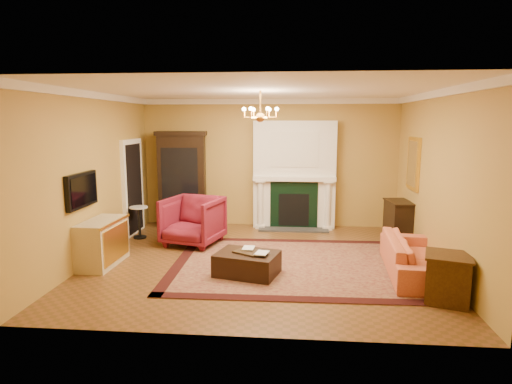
# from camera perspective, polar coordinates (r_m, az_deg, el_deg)

# --- Properties ---
(floor) EXTENTS (6.00, 5.50, 0.02)m
(floor) POSITION_cam_1_polar(r_m,az_deg,el_deg) (7.80, 0.55, -9.26)
(floor) COLOR brown
(floor) RESTS_ON ground
(ceiling) EXTENTS (6.00, 5.50, 0.02)m
(ceiling) POSITION_cam_1_polar(r_m,az_deg,el_deg) (7.41, 0.58, 13.46)
(ceiling) COLOR white
(ceiling) RESTS_ON wall_back
(wall_back) EXTENTS (6.00, 0.02, 3.00)m
(wall_back) POSITION_cam_1_polar(r_m,az_deg,el_deg) (10.19, 1.76, 3.86)
(wall_back) COLOR #B2883F
(wall_back) RESTS_ON floor
(wall_front) EXTENTS (6.00, 0.02, 3.00)m
(wall_front) POSITION_cam_1_polar(r_m,az_deg,el_deg) (4.75, -2.00, -2.60)
(wall_front) COLOR #B2883F
(wall_front) RESTS_ON floor
(wall_left) EXTENTS (0.02, 5.50, 3.00)m
(wall_left) POSITION_cam_1_polar(r_m,az_deg,el_deg) (8.25, -20.78, 1.93)
(wall_left) COLOR #B2883F
(wall_left) RESTS_ON floor
(wall_right) EXTENTS (0.02, 5.50, 3.00)m
(wall_right) POSITION_cam_1_polar(r_m,az_deg,el_deg) (7.82, 23.12, 1.41)
(wall_right) COLOR #B2883F
(wall_right) RESTS_ON floor
(fireplace) EXTENTS (1.90, 0.70, 2.50)m
(fireplace) POSITION_cam_1_polar(r_m,az_deg,el_deg) (10.02, 5.12, 1.97)
(fireplace) COLOR silver
(fireplace) RESTS_ON wall_back
(crown_molding) EXTENTS (6.00, 5.50, 0.12)m
(crown_molding) POSITION_cam_1_polar(r_m,az_deg,el_deg) (8.36, 1.10, 12.52)
(crown_molding) COLOR white
(crown_molding) RESTS_ON ceiling
(doorway) EXTENTS (0.08, 1.05, 2.10)m
(doorway) POSITION_cam_1_polar(r_m,az_deg,el_deg) (9.83, -16.08, 0.62)
(doorway) COLOR white
(doorway) RESTS_ON wall_left
(tv_panel) EXTENTS (0.09, 0.95, 0.58)m
(tv_panel) POSITION_cam_1_polar(r_m,az_deg,el_deg) (7.71, -22.21, 0.23)
(tv_panel) COLOR black
(tv_panel) RESTS_ON wall_left
(gilt_mirror) EXTENTS (0.06, 0.76, 1.05)m
(gilt_mirror) POSITION_cam_1_polar(r_m,az_deg,el_deg) (9.13, 20.23, 3.58)
(gilt_mirror) COLOR yellow
(gilt_mirror) RESTS_ON wall_right
(chandelier) EXTENTS (0.63, 0.55, 0.53)m
(chandelier) POSITION_cam_1_polar(r_m,az_deg,el_deg) (7.39, 0.58, 10.35)
(chandelier) COLOR gold
(chandelier) RESTS_ON ceiling
(oriental_rug) EXTENTS (4.27, 3.23, 0.02)m
(oriental_rug) POSITION_cam_1_polar(r_m,az_deg,el_deg) (7.62, 5.11, -9.61)
(oriental_rug) COLOR #460F15
(oriental_rug) RESTS_ON floor
(china_cabinet) EXTENTS (1.13, 0.61, 2.16)m
(china_cabinet) POSITION_cam_1_polar(r_m,az_deg,el_deg) (10.29, -9.76, 1.42)
(china_cabinet) COLOR black
(china_cabinet) RESTS_ON floor
(wingback_armchair) EXTENTS (1.27, 1.22, 1.08)m
(wingback_armchair) POSITION_cam_1_polar(r_m,az_deg,el_deg) (8.77, -8.42, -3.52)
(wingback_armchair) COLOR maroon
(wingback_armchair) RESTS_ON floor
(pedestal_table) EXTENTS (0.39, 0.39, 0.69)m
(pedestal_table) POSITION_cam_1_polar(r_m,az_deg,el_deg) (9.50, -15.30, -3.60)
(pedestal_table) COLOR black
(pedestal_table) RESTS_ON floor
(commode) EXTENTS (0.54, 1.08, 0.80)m
(commode) POSITION_cam_1_polar(r_m,az_deg,el_deg) (7.96, -19.83, -6.37)
(commode) COLOR beige
(commode) RESTS_ON floor
(coral_sofa) EXTENTS (0.77, 2.11, 0.81)m
(coral_sofa) POSITION_cam_1_polar(r_m,az_deg,el_deg) (7.49, 20.27, -7.33)
(coral_sofa) COLOR #D06D42
(coral_sofa) RESTS_ON floor
(end_table) EXTENTS (0.70, 0.70, 0.65)m
(end_table) POSITION_cam_1_polar(r_m,az_deg,el_deg) (6.60, 24.14, -10.58)
(end_table) COLOR #3D2710
(end_table) RESTS_ON floor
(console_table) EXTENTS (0.49, 0.78, 0.82)m
(console_table) POSITION_cam_1_polar(r_m,az_deg,el_deg) (9.42, 18.46, -3.80)
(console_table) COLOR black
(console_table) RESTS_ON floor
(leather_ottoman) EXTENTS (1.12, 0.93, 0.36)m
(leather_ottoman) POSITION_cam_1_polar(r_m,az_deg,el_deg) (7.06, -1.18, -9.51)
(leather_ottoman) COLOR black
(leather_ottoman) RESTS_ON oriental_rug
(ottoman_tray) EXTENTS (0.54, 0.51, 0.03)m
(ottoman_tray) POSITION_cam_1_polar(r_m,az_deg,el_deg) (7.01, -0.97, -7.98)
(ottoman_tray) COLOR black
(ottoman_tray) RESTS_ON leather_ottoman
(book_a) EXTENTS (0.19, 0.04, 0.26)m
(book_a) POSITION_cam_1_polar(r_m,az_deg,el_deg) (7.09, -1.79, -6.57)
(book_a) COLOR gray
(book_a) RESTS_ON ottoman_tray
(book_b) EXTENTS (0.19, 0.06, 0.26)m
(book_b) POSITION_cam_1_polar(r_m,az_deg,el_deg) (6.86, 0.00, -7.10)
(book_b) COLOR gray
(book_b) RESTS_ON ottoman_tray
(topiary_left) EXTENTS (0.16, 0.16, 0.42)m
(topiary_left) POSITION_cam_1_polar(r_m,az_deg,el_deg) (9.97, 1.17, 3.52)
(topiary_left) COLOR gray
(topiary_left) RESTS_ON fireplace
(topiary_right) EXTENTS (0.16, 0.16, 0.43)m
(topiary_right) POSITION_cam_1_polar(r_m,az_deg,el_deg) (9.97, 8.16, 3.45)
(topiary_right) COLOR gray
(topiary_right) RESTS_ON fireplace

